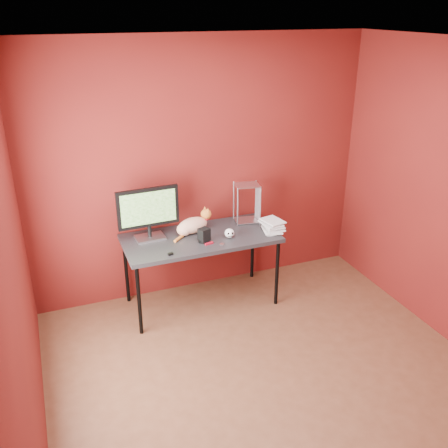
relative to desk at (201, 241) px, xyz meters
name	(u,v)px	position (x,y,z in m)	size (l,w,h in m)	color
room	(282,221)	(0.15, -1.37, 0.75)	(3.52, 3.52, 2.61)	#522E1C
desk	(201,241)	(0.00, 0.00, 0.00)	(1.50, 0.70, 0.75)	black
monitor	(148,211)	(-0.47, 0.13, 0.34)	(0.59, 0.20, 0.51)	silver
cat	(193,225)	(-0.04, 0.11, 0.13)	(0.45, 0.30, 0.23)	#CF622B
skull_mug	(229,233)	(0.25, -0.13, 0.10)	(0.09, 0.10, 0.09)	white
speaker	(204,236)	(0.00, -0.12, 0.11)	(0.12, 0.12, 0.14)	black
book_stack	(266,175)	(0.63, -0.11, 0.64)	(0.22, 0.27, 1.17)	beige
wire_rack	(247,203)	(0.57, 0.18, 0.26)	(0.27, 0.23, 0.41)	silver
pocket_knife	(209,243)	(0.02, -0.19, 0.06)	(0.08, 0.02, 0.02)	#A10C1F
black_gadget	(171,254)	(-0.38, -0.28, 0.06)	(0.05, 0.03, 0.02)	black
washer	(222,244)	(0.13, -0.24, 0.05)	(0.04, 0.04, 0.00)	silver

